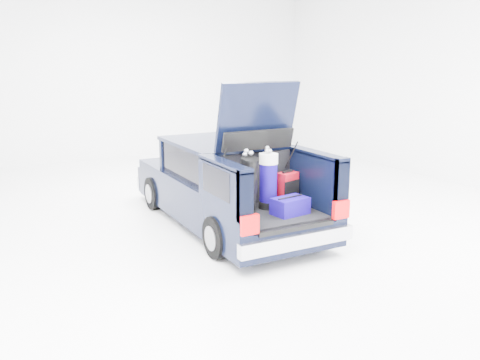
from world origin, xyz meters
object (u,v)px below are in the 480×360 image
car (224,185)px  red_suitcase (287,189)px  black_golf_bag (248,186)px  blue_duffel (290,206)px  blue_golf_bag (268,180)px

car → red_suitcase: (0.44, -1.33, 0.18)m
red_suitcase → black_golf_bag: bearing=176.3°
blue_duffel → red_suitcase: bearing=53.8°
car → blue_golf_bag: 1.41m
black_golf_bag → red_suitcase: bearing=13.0°
black_golf_bag → blue_duffel: 0.68m
black_golf_bag → blue_duffel: black_golf_bag is taller
blue_golf_bag → blue_duffel: bearing=-88.1°
red_suitcase → car: bearing=91.9°
car → red_suitcase: 1.41m
red_suitcase → blue_duffel: size_ratio=0.97×
blue_golf_bag → red_suitcase: bearing=-9.3°
red_suitcase → black_golf_bag: 0.83m
red_suitcase → blue_duffel: bearing=-134.6°
black_golf_bag → blue_golf_bag: blue_golf_bag is taller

